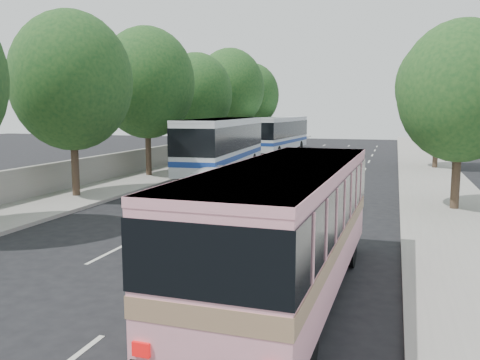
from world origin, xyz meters
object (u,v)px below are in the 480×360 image
at_px(pink_bus, 288,216).
at_px(tour_coach_front, 222,141).
at_px(tour_coach_rear, 279,132).
at_px(white_pickup, 206,183).
at_px(pink_taxi, 218,205).

xyz_separation_m(pink_bus, tour_coach_front, (-8.48, 20.16, 0.29)).
bearing_deg(tour_coach_front, tour_coach_rear, 86.67).
relative_size(pink_bus, white_pickup, 2.05).
relative_size(pink_taxi, tour_coach_front, 0.32).
bearing_deg(pink_bus, tour_coach_rear, 104.55).
bearing_deg(pink_taxi, white_pickup, 108.21).
distance_m(tour_coach_front, tour_coach_rear, 16.87).
bearing_deg(white_pickup, pink_taxi, -58.05).
height_order(tour_coach_front, tour_coach_rear, tour_coach_front).
relative_size(pink_bus, tour_coach_rear, 0.82).
xyz_separation_m(pink_bus, pink_taxi, (-4.13, 7.00, -1.25)).
xyz_separation_m(pink_taxi, white_pickup, (-2.46, 5.22, 0.01)).
distance_m(white_pickup, tour_coach_front, 8.30).
distance_m(pink_bus, tour_coach_front, 21.87).
xyz_separation_m(pink_taxi, tour_coach_rear, (-4.35, 30.02, 1.45)).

